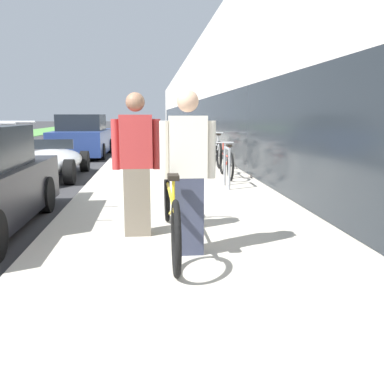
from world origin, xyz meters
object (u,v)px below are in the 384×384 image
person_bystander (137,165)px  cruiser_bike_middle (216,153)px  tandem_bicycle (171,211)px  person_rider (188,173)px  cruiser_bike_farthest (205,147)px  bike_rack_hoop (227,163)px  vintage_roadster_curbside (48,162)px  parked_sedan_far (83,137)px  cruiser_bike_nearest (226,163)px

person_bystander → cruiser_bike_middle: (2.11, 7.12, -0.48)m
tandem_bicycle → person_rider: (0.17, -0.37, 0.49)m
cruiser_bike_middle → cruiser_bike_farthest: cruiser_bike_middle is taller
person_rider → bike_rack_hoop: bearing=74.3°
person_rider → person_bystander: 0.98m
person_rider → vintage_roadster_curbside: 7.54m
tandem_bicycle → parked_sedan_far: bearing=103.0°
person_bystander → vintage_roadster_curbside: 6.59m
tandem_bicycle → person_bystander: bearing=133.1°
person_bystander → person_rider: bearing=-54.5°
person_rider → bike_rack_hoop: size_ratio=2.08×
cruiser_bike_farthest → person_bystander: bearing=-102.2°
person_bystander → cruiser_bike_middle: bearing=73.5°
tandem_bicycle → parked_sedan_far: parked_sedan_far is taller
cruiser_bike_nearest → cruiser_bike_farthest: bearing=89.0°
person_bystander → bike_rack_hoop: person_bystander is taller
person_bystander → cruiser_bike_middle: size_ratio=0.99×
tandem_bicycle → person_rider: size_ratio=1.64×
person_rider → vintage_roadster_curbside: person_rider is taller
person_rider → parked_sedan_far: 13.15m
cruiser_bike_middle → person_rider: bearing=-101.0°
bike_rack_hoop → cruiser_bike_farthest: cruiser_bike_farthest is taller
cruiser_bike_farthest → parked_sedan_far: parked_sedan_far is taller
person_bystander → bike_rack_hoop: bearing=62.8°
cruiser_bike_nearest → person_bystander: bearing=-112.3°
cruiser_bike_nearest → cruiser_bike_farthest: cruiser_bike_farthest is taller
tandem_bicycle → bike_rack_hoop: size_ratio=3.40×
person_bystander → bike_rack_hoop: (1.75, 3.42, -0.38)m
bike_rack_hoop → parked_sedan_far: parked_sedan_far is taller
person_bystander → parked_sedan_far: size_ratio=0.38×
bike_rack_hoop → vintage_roadster_curbside: size_ratio=0.20×
bike_rack_hoop → cruiser_bike_farthest: 6.23m
parked_sedan_far → person_rider: bearing=-76.6°
tandem_bicycle → bike_rack_hoop: 4.07m
person_bystander → tandem_bicycle: bearing=-46.9°
person_rider → cruiser_bike_nearest: (1.43, 5.69, -0.53)m
parked_sedan_far → vintage_roadster_curbside: bearing=-90.0°
cruiser_bike_farthest → vintage_roadster_curbside: 5.79m
cruiser_bike_middle → parked_sedan_far: parked_sedan_far is taller
tandem_bicycle → person_rider: bearing=-65.3°
cruiser_bike_middle → vintage_roadster_curbside: 4.70m
cruiser_bike_nearest → parked_sedan_far: bearing=122.3°
tandem_bicycle → vintage_roadster_curbside: bearing=113.9°
vintage_roadster_curbside → parked_sedan_far: 5.93m
vintage_roadster_curbside → parked_sedan_far: bearing=90.0°
tandem_bicycle → person_bystander: (-0.40, 0.42, 0.50)m
cruiser_bike_nearest → parked_sedan_far: parked_sedan_far is taller
person_rider → cruiser_bike_middle: 8.08m
cruiser_bike_nearest → parked_sedan_far: size_ratio=0.38×
tandem_bicycle → parked_sedan_far: size_ratio=0.61×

